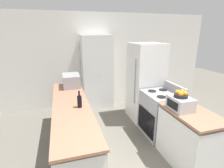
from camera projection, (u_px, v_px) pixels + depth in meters
The scene contains 10 objects.
wall_back at pixel (96, 60), 5.02m from camera, with size 7.00×0.06×2.60m.
counter_left at pixel (73, 129), 3.09m from camera, with size 0.60×2.67×0.91m.
counter_right at pixel (189, 139), 2.80m from camera, with size 0.60×0.97×0.91m.
pantry_cabinet at pixel (97, 73), 4.82m from camera, with size 0.82×0.53×2.01m.
stove at pixel (160, 114), 3.59m from camera, with size 0.66×0.73×1.07m.
refrigerator at pixel (145, 82), 4.19m from camera, with size 0.72×0.76×1.84m.
microwave at pixel (71, 81), 3.87m from camera, with size 0.37×0.51×0.27m.
wine_bottle at pixel (80, 101), 2.80m from camera, with size 0.07×0.07×0.28m.
toaster_oven at pixel (180, 103), 2.72m from camera, with size 0.30×0.38×0.21m.
fruit_bowl at pixel (181, 94), 2.68m from camera, with size 0.21×0.21×0.11m.
Camera 1 is at (-1.00, -1.38, 2.09)m, focal length 28.00 mm.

